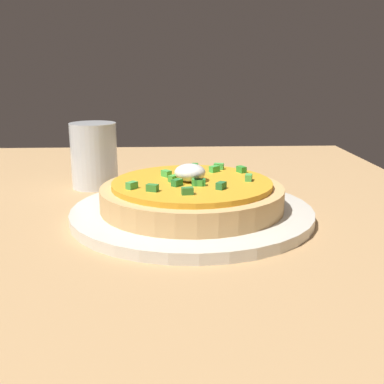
{
  "coord_description": "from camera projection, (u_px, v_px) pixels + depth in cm",
  "views": [
    {
      "loc": [
        -53.7,
        -0.62,
        20.51
      ],
      "look_at": [
        2.28,
        -3.13,
        5.54
      ],
      "focal_mm": 44.47,
      "sensor_mm": 36.0,
      "label": 1
    }
  ],
  "objects": [
    {
      "name": "dining_table",
      "position": [
        167.0,
        233.0,
        0.57
      ],
      "size": [
        110.31,
        78.39,
        2.28
      ],
      "primitive_type": "cube",
      "color": "tan",
      "rests_on": "ground"
    },
    {
      "name": "plate",
      "position": [
        192.0,
        213.0,
        0.59
      ],
      "size": [
        29.62,
        29.62,
        1.27
      ],
      "primitive_type": "cylinder",
      "color": "silver",
      "rests_on": "dining_table"
    },
    {
      "name": "pizza",
      "position": [
        192.0,
        194.0,
        0.58
      ],
      "size": [
        22.34,
        22.34,
        5.48
      ],
      "color": "tan",
      "rests_on": "plate"
    },
    {
      "name": "cup_far",
      "position": [
        94.0,
        156.0,
        0.73
      ],
      "size": [
        7.03,
        7.03,
        9.87
      ],
      "color": "silver",
      "rests_on": "dining_table"
    }
  ]
}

